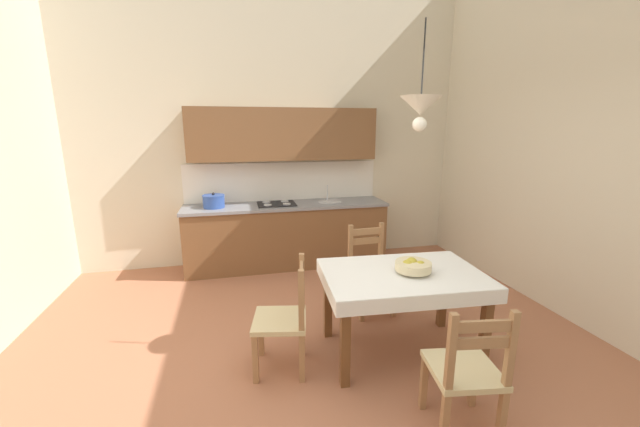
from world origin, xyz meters
name	(u,v)px	position (x,y,z in m)	size (l,w,h in m)	color
ground_plane	(320,376)	(0.00, 0.00, -0.05)	(5.98, 6.12, 0.10)	#AD6B4C
wall_back	(274,119)	(0.00, 2.82, 2.06)	(5.98, 0.12, 4.12)	beige
wall_right	(631,114)	(2.75, 0.00, 2.06)	(0.12, 6.12, 4.12)	beige
kitchen_cabinetry	(286,206)	(0.10, 2.49, 0.86)	(2.81, 0.63, 2.20)	brown
dining_table	(402,287)	(0.75, 0.10, 0.62)	(1.40, 0.99, 0.75)	brown
dining_chair_camera_side	(466,372)	(0.76, -0.81, 0.44)	(0.48, 0.48, 0.93)	#D1BC89
dining_chair_kitchen_side	(370,271)	(0.77, 0.91, 0.44)	(0.44, 0.44, 0.93)	#D1BC89
dining_chair_tv_side	(285,319)	(-0.26, 0.12, 0.44)	(0.49, 0.49, 0.93)	#D1BC89
fruit_bowl	(413,266)	(0.82, 0.07, 0.81)	(0.30, 0.30, 0.12)	beige
pendant_lamp	(421,107)	(0.81, 0.08, 2.10)	(0.32, 0.32, 0.80)	black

